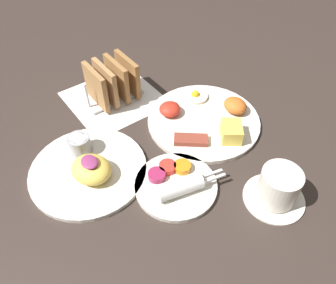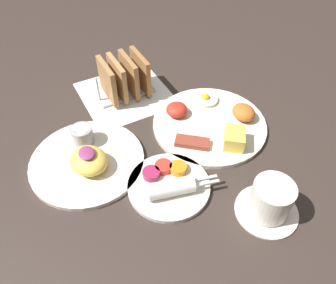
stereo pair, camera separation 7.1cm
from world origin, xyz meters
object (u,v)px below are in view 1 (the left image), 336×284
at_px(plate_breakfast, 206,119).
at_px(coffee_cup, 278,188).
at_px(plate_condiments, 176,184).
at_px(plate_foreground, 88,167).
at_px(toast_rack, 112,83).

xyz_separation_m(plate_breakfast, coffee_cup, (0.25, -0.04, 0.02)).
relative_size(plate_condiments, plate_foreground, 0.71).
xyz_separation_m(toast_rack, coffee_cup, (0.46, 0.09, -0.02)).
distance_m(toast_rack, coffee_cup, 0.47).
relative_size(plate_breakfast, plate_condiments, 1.56).
xyz_separation_m(plate_condiments, toast_rack, (-0.32, 0.04, 0.04)).
bearing_deg(plate_condiments, coffee_cup, 44.91).
xyz_separation_m(plate_breakfast, plate_foreground, (-0.03, -0.30, 0.00)).
relative_size(plate_foreground, coffee_cup, 2.04).
height_order(toast_rack, coffee_cup, toast_rack).
xyz_separation_m(plate_foreground, coffee_cup, (0.28, 0.26, 0.02)).
bearing_deg(plate_foreground, plate_condiments, 40.58).
bearing_deg(toast_rack, coffee_cup, 11.47).
bearing_deg(toast_rack, plate_breakfast, 32.25).
distance_m(plate_breakfast, toast_rack, 0.25).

